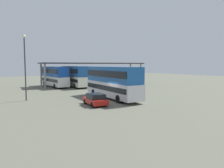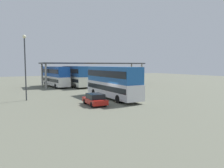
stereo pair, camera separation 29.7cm
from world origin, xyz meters
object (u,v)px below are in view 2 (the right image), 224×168
double_decker_main (112,81)px  double_decker_mid_row (75,76)px  double_decker_near_canopy (55,76)px  parked_hatchback (95,99)px  lamppost_tall (25,60)px  double_decker_far_right (87,75)px

double_decker_main → double_decker_mid_row: bearing=-2.7°
double_decker_main → double_decker_near_canopy: bearing=8.5°
parked_hatchback → lamppost_tall: lamppost_tall is taller
double_decker_main → parked_hatchback: (-4.24, -3.30, -1.72)m
double_decker_mid_row → double_decker_far_right: 3.91m
double_decker_main → double_decker_mid_row: size_ratio=1.09×
double_decker_near_canopy → double_decker_mid_row: 4.17m
double_decker_near_canopy → double_decker_mid_row: size_ratio=0.99×
double_decker_mid_row → lamppost_tall: lamppost_tall is taller
double_decker_main → lamppost_tall: 11.66m
parked_hatchback → double_decker_near_canopy: size_ratio=0.38×
double_decker_near_canopy → double_decker_far_right: 7.15m
parked_hatchback → double_decker_mid_row: bearing=-10.5°
parked_hatchback → double_decker_mid_row: 21.75m
double_decker_main → double_decker_near_canopy: double_decker_main is taller
double_decker_main → double_decker_far_right: (4.87, 19.44, -0.14)m
parked_hatchback → double_decker_near_canopy: 23.04m
double_decker_main → double_decker_mid_row: double_decker_main is taller
parked_hatchback → lamppost_tall: (-6.28, 7.44, 4.58)m
double_decker_main → parked_hatchback: size_ratio=2.94×
double_decker_main → lamppost_tall: (-10.51, 4.14, 2.86)m
lamppost_tall → double_decker_mid_row: bearing=48.6°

